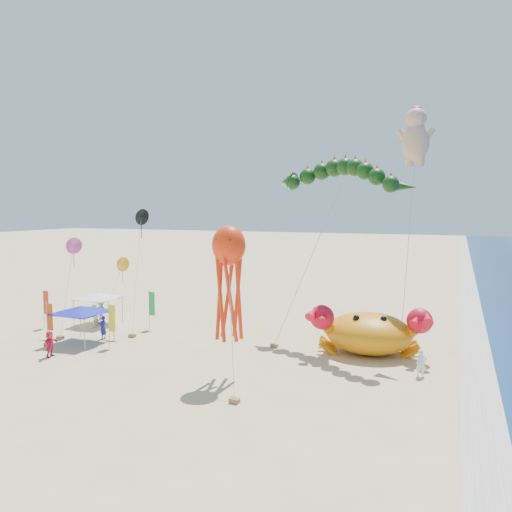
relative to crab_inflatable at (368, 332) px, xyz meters
The scene contains 11 objects.
ground 6.79m from the crab_inflatable, 143.39° to the right, with size 320.00×320.00×0.00m, color #D1B784.
foam_strip 7.91m from the crab_inflatable, 30.59° to the right, with size 320.00×320.00×0.00m, color silver.
crab_inflatable is the anchor object (origin of this frame).
dragon_kite 10.69m from the crab_inflatable, 144.91° to the left, with size 10.76×5.96×12.89m.
cherub_kite 15.11m from the crab_inflatable, 71.08° to the left, with size 1.99×5.43×17.22m.
octopus_kite 11.14m from the crab_inflatable, 130.43° to the right, with size 3.07×4.40×8.78m.
canopy_blue 20.30m from the crab_inflatable, 165.61° to the right, with size 3.68×3.68×2.71m.
canopy_white 22.35m from the crab_inflatable, behind, with size 3.31×3.31×2.71m.
feather_flags 20.50m from the crab_inflatable, behind, with size 9.25×6.93×3.20m.
beachgoers 19.38m from the crab_inflatable, behind, with size 27.91×11.65×1.87m.
small_kites 21.19m from the crab_inflatable, behind, with size 5.96×8.80×9.72m.
Camera 1 is at (10.67, -29.10, 9.76)m, focal length 35.00 mm.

